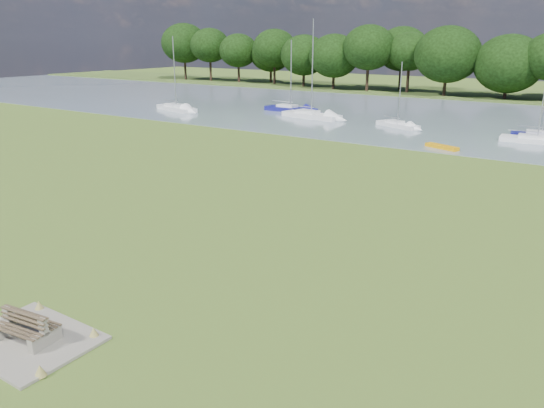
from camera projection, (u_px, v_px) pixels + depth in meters
The scene contains 13 objects.
ground at pixel (270, 221), 28.14m from camera, with size 220.00×220.00×0.00m, color olive.
river at pixel (471, 121), 61.50m from camera, with size 220.00×40.00×0.10m, color slate.
far_bank at pixel (518, 98), 85.34m from camera, with size 220.00×20.00×0.40m, color #4C6626.
concrete_pad at pixel (29, 340), 17.00m from camera, with size 4.20×3.20×0.10m, color gray.
bench_pair at pixel (26, 327), 16.86m from camera, with size 2.07×1.37×1.05m.
kayak at pixel (442, 147), 46.11m from camera, with size 3.11×0.73×0.31m, color #EB9B07.
tree_line at pixel (456, 53), 85.07m from camera, with size 124.89×9.47×11.46m.
sailboat_0 at pixel (290, 108), 68.93m from camera, with size 7.14×2.17×8.92m.
sailboat_1 at pixel (536, 138), 48.49m from camera, with size 6.39×2.09×8.56m.
sailboat_2 at pixel (311, 113), 63.39m from camera, with size 7.83×3.21×11.28m.
sailboat_5 at pixel (397, 123), 57.11m from camera, with size 5.38×3.49×6.82m.
sailboat_6 at pixel (541, 134), 50.31m from camera, with size 5.62×2.24×8.12m.
sailboat_7 at pixel (176, 107), 69.82m from camera, with size 7.48×4.03×9.38m.
Camera 1 is at (14.76, -22.08, 9.35)m, focal length 35.00 mm.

